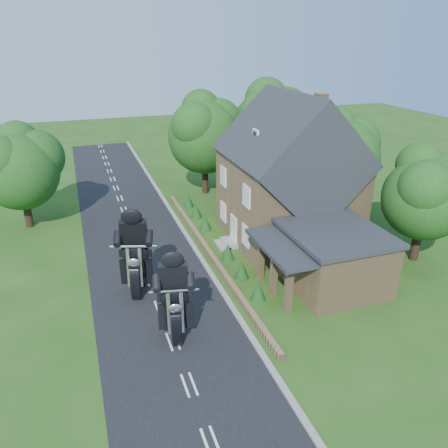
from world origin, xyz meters
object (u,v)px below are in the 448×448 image
object	(u,v)px
garden_wall	(209,252)
house	(289,179)
motorcycle_follow	(138,281)
motorcycle_lead	(176,325)
annex	(330,257)

from	to	relation	value
garden_wall	house	size ratio (longest dim) A/B	2.15
garden_wall	motorcycle_follow	distance (m)	6.06
motorcycle_lead	motorcycle_follow	xyz separation A→B (m)	(-1.09, 4.60, 0.07)
house	motorcycle_lead	bearing A→B (deg)	-139.56
motorcycle_lead	annex	bearing A→B (deg)	-157.26
house	motorcycle_follow	xyz separation A→B (m)	(-11.34, -4.14, -3.56)
house	garden_wall	bearing A→B (deg)	-170.83
house	motorcycle_lead	size ratio (longest dim) A/B	6.70
garden_wall	annex	size ratio (longest dim) A/B	3.12
garden_wall	house	bearing A→B (deg)	9.17
garden_wall	motorcycle_follow	xyz separation A→B (m)	(-5.15, -3.14, 0.58)
garden_wall	motorcycle_follow	size ratio (longest dim) A/B	13.13
garden_wall	annex	world-z (taller)	annex
garden_wall	motorcycle_lead	size ratio (longest dim) A/B	14.39
annex	motorcycle_follow	bearing A→B (deg)	166.07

